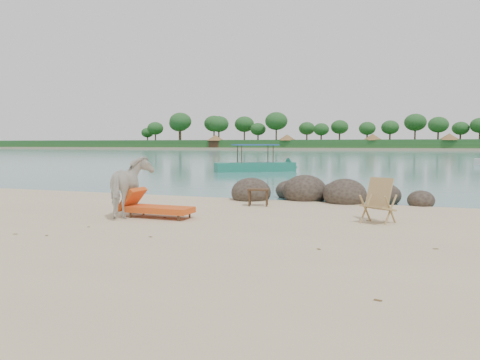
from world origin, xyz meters
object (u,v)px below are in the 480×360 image
Objects in this scene: boulders at (316,194)px; side_table at (258,198)px; deck_chair at (378,202)px; boat_near at (255,149)px; cow at (131,187)px; lounge_chair at (160,207)px.

boulders is 10.00× the size of side_table.
deck_chair is at bearing -41.53° from side_table.
side_table is 19.16m from boat_near.
deck_chair is 22.32m from boat_near.
cow is at bearing -143.64° from side_table.
deck_chair is at bearing 171.68° from cow.
deck_chair reaches higher than side_table.
side_table is at bearing 62.45° from lounge_chair.
boat_near reaches higher than lounge_chair.
lounge_chair is at bearing 158.96° from cow.
lounge_chair is 5.39m from deck_chair.
boat_near is (-3.57, 21.10, 0.78)m from cow.
boulders is at bearing -99.16° from boat_near.
boulders is 1.01× the size of boat_near.
cow is 6.24m from deck_chair.
boulders is 3.06× the size of lounge_chair.
boulders reaches higher than lounge_chair.
lounge_chair is at bearing -119.83° from boulders.
boulders is 3.51× the size of cow.
deck_chair is 0.17× the size of boat_near.
boat_near reaches higher than side_table.
boat_near is at bearing 95.30° from side_table.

